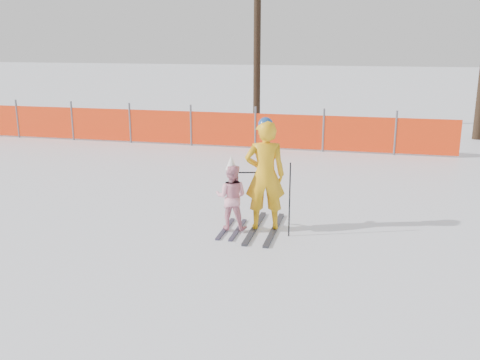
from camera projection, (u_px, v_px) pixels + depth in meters
name	position (u px, v px, depth m)	size (l,w,h in m)	color
ground	(233.00, 250.00, 8.26)	(120.00, 120.00, 0.00)	white
adult	(265.00, 175.00, 8.91)	(0.77, 1.65, 1.94)	black
child	(231.00, 197.00, 8.99)	(0.56, 1.06, 1.31)	black
ski_poles	(281.00, 194.00, 8.74)	(0.89, 0.19, 1.25)	black
safety_fence	(154.00, 126.00, 16.53)	(17.75, 0.06, 1.25)	#595960
tree_trunks	(436.00, 35.00, 17.04)	(9.75, 1.29, 7.46)	#2F2115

